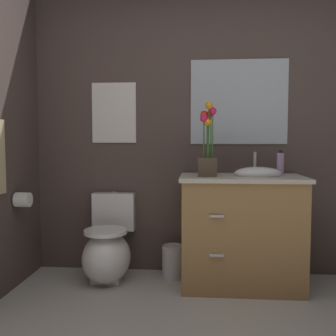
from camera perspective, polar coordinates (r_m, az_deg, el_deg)
The scene contains 9 objects.
wall_back at distance 3.27m, azimuth 9.78°, elevation 6.19°, with size 4.64×0.05×2.50m, color #4C3D38.
toilet at distance 3.17m, azimuth -9.00°, elevation -12.12°, with size 0.38×0.59×0.69m.
vanity_cabinet at distance 3.03m, azimuth 10.97°, elevation -9.05°, with size 0.94×0.56×1.04m.
flower_vase at distance 2.87m, azimuth 5.91°, elevation 2.84°, with size 0.14×0.14×0.56m.
soap_bottle at distance 3.10m, azimuth 16.51°, elevation 0.65°, with size 0.06×0.06×0.20m.
trash_bin at distance 3.21m, azimuth 0.77°, elevation -13.86°, with size 0.18×0.18×0.27m.
wall_poster at distance 3.32m, azimuth -8.11°, elevation 8.19°, with size 0.38×0.01×0.51m, color silver.
wall_mirror at distance 3.26m, azimuth 10.59°, elevation 9.71°, with size 0.80×0.01×0.70m, color #B2BCC6.
toilet_paper_roll at distance 3.10m, azimuth -20.93°, elevation -4.45°, with size 0.11×0.11×0.11m, color white.
Camera 1 is at (-0.09, -1.44, 1.12)m, focal length 40.64 mm.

